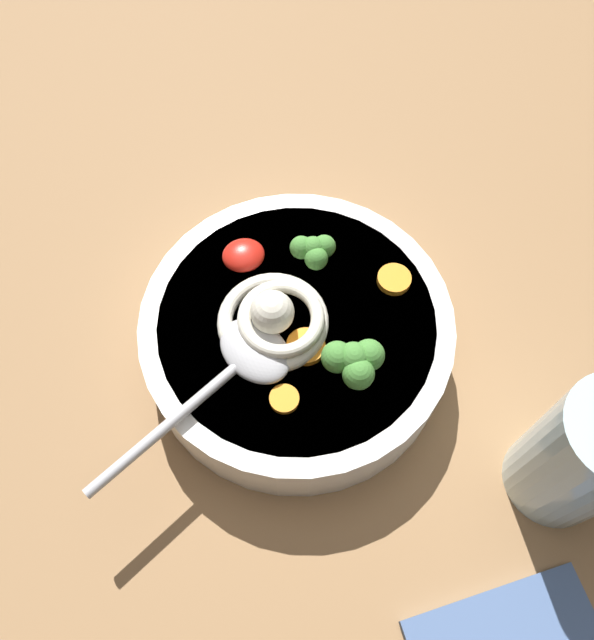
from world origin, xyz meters
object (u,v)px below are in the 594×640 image
object	(u,v)px
soup_bowl	(297,335)
soup_spoon	(241,363)
drinking_glass	(583,456)
noodle_pile	(275,319)

from	to	relation	value
soup_bowl	soup_spoon	world-z (taller)	soup_spoon
drinking_glass	soup_spoon	bearing A→B (deg)	147.82
soup_bowl	drinking_glass	world-z (taller)	drinking_glass
soup_bowl	drinking_glass	distance (cm)	22.44
noodle_pile	drinking_glass	xyz separation A→B (cm)	(17.40, -15.63, -0.39)
noodle_pile	soup_spoon	xyz separation A→B (cm)	(-3.27, -2.63, -0.36)
soup_bowl	noodle_pile	xyz separation A→B (cm)	(-1.71, -0.03, 3.85)
noodle_pile	drinking_glass	world-z (taller)	drinking_glass
noodle_pile	drinking_glass	size ratio (longest dim) A/B	0.73
soup_spoon	drinking_glass	size ratio (longest dim) A/B	1.33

